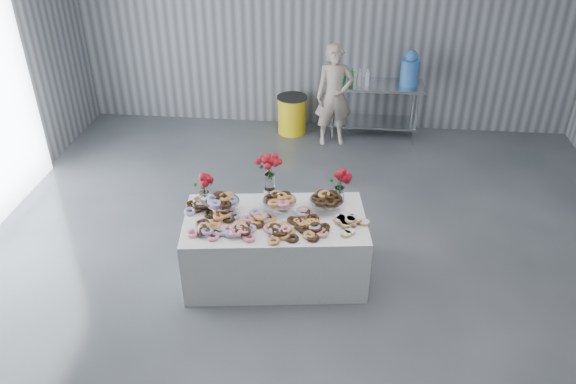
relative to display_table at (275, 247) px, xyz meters
name	(u,v)px	position (x,y,z in m)	size (l,w,h in m)	color
ground	(302,304)	(0.33, -0.45, -0.38)	(9.00, 9.00, 0.00)	#393C40
room_walls	(274,52)	(0.06, -0.38, 2.26)	(8.04, 9.04, 4.02)	gray
display_table	(275,247)	(0.00, 0.00, 0.00)	(1.90, 1.00, 0.75)	white
prep_table	(374,100)	(1.13, 3.65, 0.24)	(1.50, 0.60, 0.90)	silver
donut_mounds	(274,217)	(0.00, -0.05, 0.42)	(1.80, 0.80, 0.09)	#D8864F
cake_stand_left	(222,200)	(-0.56, 0.08, 0.52)	(0.36, 0.36, 0.17)	silver
cake_stand_mid	(279,199)	(0.03, 0.16, 0.52)	(0.36, 0.36, 0.17)	silver
cake_stand_right	(327,199)	(0.53, 0.22, 0.52)	(0.36, 0.36, 0.17)	silver
danish_pile	(349,221)	(0.76, -0.05, 0.43)	(0.48, 0.48, 0.11)	silver
bouquet_left	(203,183)	(-0.78, 0.15, 0.67)	(0.26, 0.26, 0.42)	white
bouquet_right	(340,178)	(0.65, 0.39, 0.67)	(0.26, 0.26, 0.42)	white
bouquet_center	(270,170)	(-0.10, 0.34, 0.75)	(0.26, 0.26, 0.57)	silver
water_jug	(410,69)	(1.63, 3.65, 0.77)	(0.28, 0.28, 0.55)	#4284E0
drink_bottles	(356,77)	(0.81, 3.55, 0.66)	(0.54, 0.08, 0.27)	#268C33
person	(334,96)	(0.50, 3.35, 0.42)	(0.58, 0.38, 1.59)	#CC8C93
trash_barrel	(292,115)	(-0.18, 3.65, -0.06)	(0.49, 0.49, 0.63)	yellow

